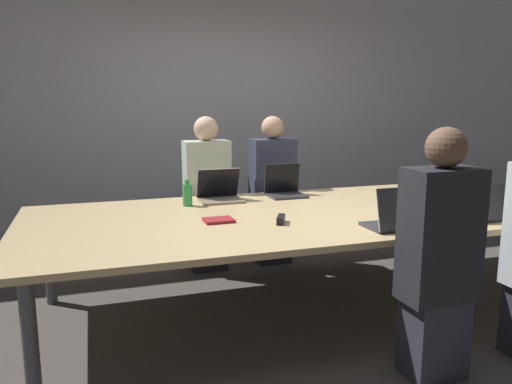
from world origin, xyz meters
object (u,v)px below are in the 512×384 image
at_px(person_far_midleft, 207,197).
at_px(person_far_center, 272,193).
at_px(stapler, 281,219).
at_px(laptop_near_midright, 398,217).
at_px(person_near_midright, 438,259).
at_px(laptop_near_right, 485,210).
at_px(cup_near_midright, 433,218).
at_px(laptop_far_midleft, 219,192).
at_px(bottle_far_midleft, 187,195).
at_px(laptop_far_center, 284,187).

relative_size(person_far_midleft, person_far_center, 1.00).
bearing_deg(stapler, laptop_near_midright, -3.88).
bearing_deg(person_near_midright, laptop_near_right, -147.06).
relative_size(laptop_near_right, person_far_midleft, 0.26).
distance_m(laptop_near_midright, cup_near_midright, 0.28).
bearing_deg(stapler, laptop_far_midleft, 130.33).
xyz_separation_m(person_far_midleft, bottle_far_midleft, (-0.29, -0.59, 0.14)).
height_order(laptop_near_right, cup_near_midright, laptop_near_right).
height_order(laptop_near_right, laptop_far_midleft, laptop_far_midleft).
height_order(person_near_midright, person_far_midleft, person_near_midright).
bearing_deg(laptop_far_midleft, bottle_far_midleft, -158.34).
bearing_deg(stapler, cup_near_midright, 5.02).
height_order(laptop_near_right, stapler, laptop_near_right).
height_order(laptop_near_right, person_far_center, person_far_center).
bearing_deg(laptop_near_right, cup_near_midright, 1.56).
relative_size(laptop_far_midleft, bottle_far_midleft, 1.68).
xyz_separation_m(person_far_center, stapler, (-0.43, -1.35, 0.08)).
bearing_deg(laptop_far_midleft, person_far_midleft, 89.51).
distance_m(person_near_midright, cup_near_midright, 0.58).
relative_size(person_far_midleft, bottle_far_midleft, 6.82).
bearing_deg(person_far_midleft, bottle_far_midleft, -115.95).
bearing_deg(bottle_far_midleft, laptop_far_midleft, 21.66).
height_order(bottle_far_midleft, laptop_far_center, laptop_far_center).
height_order(laptop_near_right, person_far_midleft, person_far_midleft).
xyz_separation_m(person_near_midright, laptop_far_center, (-0.22, 1.74, 0.13)).
height_order(laptop_near_midright, stapler, laptop_near_midright).
height_order(person_near_midright, cup_near_midright, person_near_midright).
distance_m(person_near_midright, laptop_far_center, 1.76).
bearing_deg(laptop_near_midright, laptop_far_center, -78.59).
bearing_deg(laptop_far_midleft, laptop_near_midright, -55.88).
height_order(laptop_near_midright, laptop_far_midleft, laptop_near_midright).
height_order(laptop_near_right, bottle_far_midleft, laptop_near_right).
distance_m(person_far_midleft, bottle_far_midleft, 0.67).
distance_m(laptop_near_midright, bottle_far_midleft, 1.59).
height_order(laptop_near_midright, person_near_midright, person_near_midright).
bearing_deg(cup_near_midright, stapler, 157.95).
xyz_separation_m(cup_near_midright, stapler, (-0.91, 0.37, -0.03)).
distance_m(person_near_midright, bottle_far_midleft, 1.92).
relative_size(person_near_midright, stapler, 9.10).
bearing_deg(laptop_far_center, cup_near_midright, -67.10).
xyz_separation_m(laptop_near_midright, person_far_center, (-0.20, 1.73, -0.13)).
distance_m(laptop_near_right, stapler, 1.39).
distance_m(cup_near_midright, laptop_far_center, 1.38).
bearing_deg(person_far_center, laptop_far_center, -97.15).
distance_m(laptop_near_right, person_near_midright, 0.90).
bearing_deg(laptop_near_right, person_far_midleft, -47.75).
bearing_deg(cup_near_midright, laptop_far_midleft, 132.31).
height_order(cup_near_midright, laptop_far_center, laptop_far_center).
relative_size(bottle_far_midleft, stapler, 1.33).
bearing_deg(laptop_far_center, bottle_far_midleft, -169.82).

